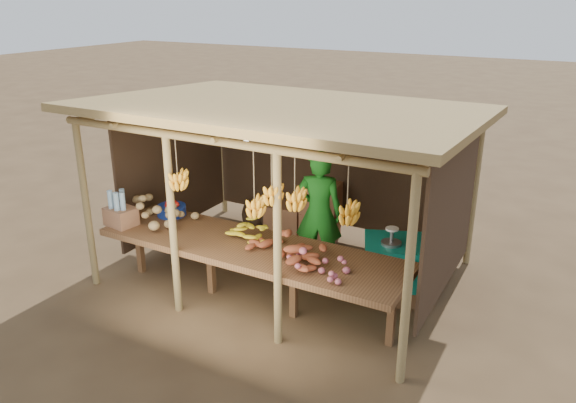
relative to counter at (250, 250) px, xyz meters
The scene contains 13 objects.
ground 1.20m from the counter, 90.00° to the left, with size 60.00×60.00×0.00m, color brown.
stall_structure 1.50m from the counter, 86.49° to the left, with size 4.70×3.50×2.43m.
counter is the anchor object (origin of this frame).
potato_heap 1.63m from the counter, behind, with size 1.15×0.69×0.37m, color tan, non-canonical shape.
sweet_potato_heap 0.60m from the counter, ahead, with size 1.04×0.62×0.36m, color #A24A29, non-canonical shape.
onion_heap 1.03m from the counter, 16.13° to the right, with size 0.78×0.47×0.35m, color #BB5B68, non-canonical shape.
banana_pile 0.29m from the counter, 129.22° to the left, with size 0.55×0.33×0.35m, color yellow, non-canonical shape.
tomato_basin 1.50m from the counter, 167.78° to the left, with size 0.39×0.39×0.21m.
bottle_box 1.84m from the counter, behind, with size 0.42×0.35×0.48m.
vendor 1.22m from the counter, 73.09° to the left, with size 0.64×0.42×1.75m, color #1B7B1E.
tarp_crate 1.86m from the counter, 34.86° to the left, with size 1.03×0.96×0.98m.
carton_stack 2.20m from the counter, 97.84° to the left, with size 1.25×0.53×0.91m.
burlap_sacks 2.47m from the counter, 117.46° to the left, with size 0.78×0.41×0.55m.
Camera 1 is at (3.35, -6.09, 3.64)m, focal length 35.00 mm.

